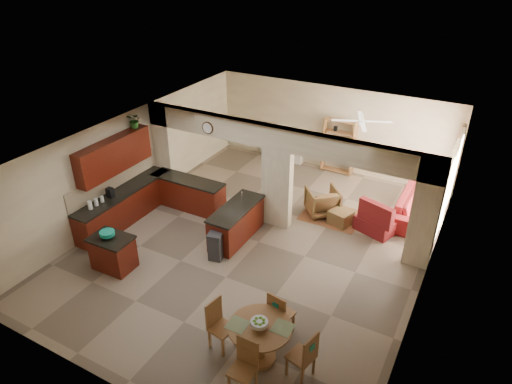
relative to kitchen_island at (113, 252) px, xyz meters
The scene contains 39 objects.
floor 3.58m from the kitchen_island, 45.36° to the left, with size 10.00×10.00×0.00m, color #82705A.
ceiling 4.27m from the kitchen_island, 45.36° to the left, with size 10.00×10.00×0.00m, color white.
wall_back 7.99m from the kitchen_island, 71.66° to the left, with size 8.00×8.00×0.00m, color beige.
wall_front 3.65m from the kitchen_island, 44.74° to the right, with size 8.00×8.00×0.00m, color beige.
wall_left 3.10m from the kitchen_island, 120.77° to the left, with size 10.00×10.00×0.00m, color beige.
wall_right 7.04m from the kitchen_island, 21.26° to the left, with size 10.00×10.00×0.00m, color beige.
partition_left_pier 3.85m from the kitchen_island, 108.86° to the left, with size 0.60×0.25×2.80m, color beige.
partition_center_pier 4.37m from the kitchen_island, 54.72° to the left, with size 0.80×0.25×2.20m, color beige.
partition_right_pier 7.20m from the kitchen_island, 29.65° to the left, with size 0.60×0.25×2.80m, color beige.
partition_header 4.79m from the kitchen_island, 54.72° to the left, with size 8.00×0.25×0.60m, color beige.
kitchen_counter 2.40m from the kitchen_island, 108.56° to the left, with size 2.52×3.29×1.48m.
upper_cabinets 2.64m from the kitchen_island, 127.49° to the left, with size 0.35×2.40×0.90m, color #3D1207.
peninsula 3.07m from the kitchen_island, 51.87° to the left, with size 0.70×1.85×0.91m.
wall_clock 3.97m from the kitchen_island, 81.66° to the left, with size 0.34×0.34×0.03m, color #4D3119.
rug 5.94m from the kitchen_island, 51.39° to the left, with size 1.60×1.30×0.01m, color brown.
fireplace 7.42m from the kitchen_island, 83.06° to the left, with size 1.60×0.35×1.20m.
shelving_unit 7.89m from the kitchen_island, 68.83° to the left, with size 1.00×0.32×1.80m, color brown.
window_a 8.11m from the kitchen_island, 36.75° to the left, with size 0.02×0.90×1.90m, color white.
window_b 9.22m from the kitchen_island, 45.27° to the left, with size 0.02×0.90×1.90m, color white.
glazed_door 8.63m from the kitchen_island, 41.29° to the left, with size 0.02×0.70×2.10m, color white.
drape_a_left 7.73m from the kitchen_island, 33.34° to the left, with size 0.10×0.28×2.30m, color #441E1B.
drape_a_right 8.45m from the kitchen_island, 40.19° to the left, with size 0.10×0.28×2.30m, color #441E1B.
drape_b_left 8.78m from the kitchen_island, 42.69° to the left, with size 0.10×0.28×2.30m, color #441E1B.
drape_b_right 9.63m from the kitchen_island, 47.96° to the left, with size 0.10×0.28×2.30m, color #441E1B.
ceiling_fan 7.15m from the kitchen_island, 54.14° to the left, with size 1.00×1.00×0.10m, color white.
kitchen_island is the anchor object (origin of this frame).
teal_bowl 0.50m from the kitchen_island, 164.60° to the right, with size 0.34×0.34×0.16m, color #159175.
trash_can 2.38m from the kitchen_island, 36.14° to the left, with size 0.31×0.27×0.67m, color #2D2D2F.
dining_table 4.33m from the kitchen_island, ahead, with size 1.16×1.16×0.79m.
fruit_bowl 4.36m from the kitchen_island, 10.00° to the right, with size 0.31×0.31×0.17m, color #63B627.
sofa 8.14m from the kitchen_island, 44.58° to the left, with size 0.96×2.45×0.71m, color maroon.
chaise 6.73m from the kitchen_island, 42.10° to the left, with size 0.97×0.80×0.39m, color maroon.
armchair 5.73m from the kitchen_island, 53.78° to the left, with size 0.82×0.84×0.76m, color maroon.
ottoman 5.95m from the kitchen_island, 47.20° to the left, with size 0.55×0.55×0.40m, color maroon.
plant 3.65m from the kitchen_island, 116.73° to the left, with size 0.38×0.33×0.43m, color #1B5015.
chair_north 4.32m from the kitchen_island, ahead, with size 0.48×0.48×1.02m.
chair_east 5.20m from the kitchen_island, ahead, with size 0.51×0.51×1.02m.
chair_south 4.55m from the kitchen_island, 17.68° to the right, with size 0.42×0.43×1.02m.
chair_west 3.52m from the kitchen_island, 13.15° to the right, with size 0.49×0.49×1.02m.
Camera 1 is at (4.54, -8.48, 6.79)m, focal length 32.00 mm.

